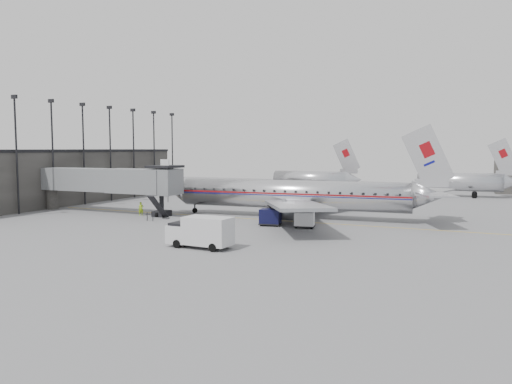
{
  "coord_description": "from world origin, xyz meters",
  "views": [
    {
      "loc": [
        26.35,
        -48.29,
        8.45
      ],
      "look_at": [
        2.23,
        6.67,
        3.2
      ],
      "focal_mm": 35.0,
      "sensor_mm": 36.0,
      "label": 1
    }
  ],
  "objects_px": {
    "airliner": "(297,195)",
    "baggage_cart_navy": "(270,217)",
    "baggage_cart_white": "(305,220)",
    "service_van": "(200,231)",
    "ramp_worker": "(141,209)"
  },
  "relations": [
    {
      "from": "airliner",
      "to": "baggage_cart_navy",
      "type": "relative_size",
      "value": 13.91
    },
    {
      "from": "airliner",
      "to": "baggage_cart_white",
      "type": "relative_size",
      "value": 14.79
    },
    {
      "from": "service_van",
      "to": "ramp_worker",
      "type": "height_order",
      "value": "service_van"
    },
    {
      "from": "service_van",
      "to": "ramp_worker",
      "type": "distance_m",
      "value": 22.62
    },
    {
      "from": "baggage_cart_navy",
      "to": "baggage_cart_white",
      "type": "xyz_separation_m",
      "value": [
        3.93,
        -0.0,
        -0.07
      ]
    },
    {
      "from": "airliner",
      "to": "service_van",
      "type": "height_order",
      "value": "airliner"
    },
    {
      "from": "baggage_cart_navy",
      "to": "ramp_worker",
      "type": "distance_m",
      "value": 18.03
    },
    {
      "from": "baggage_cart_white",
      "to": "ramp_worker",
      "type": "distance_m",
      "value": 21.96
    },
    {
      "from": "baggage_cart_navy",
      "to": "ramp_worker",
      "type": "height_order",
      "value": "baggage_cart_navy"
    },
    {
      "from": "airliner",
      "to": "baggage_cart_white",
      "type": "distance_m",
      "value": 7.99
    },
    {
      "from": "airliner",
      "to": "baggage_cart_navy",
      "type": "distance_m",
      "value": 7.32
    },
    {
      "from": "ramp_worker",
      "to": "baggage_cart_white",
      "type": "bearing_deg",
      "value": -47.03
    },
    {
      "from": "service_van",
      "to": "baggage_cart_navy",
      "type": "height_order",
      "value": "service_van"
    },
    {
      "from": "airliner",
      "to": "ramp_worker",
      "type": "distance_m",
      "value": 19.76
    },
    {
      "from": "airliner",
      "to": "service_van",
      "type": "bearing_deg",
      "value": -98.24
    }
  ]
}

